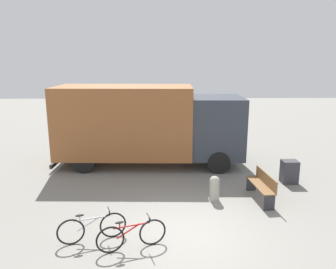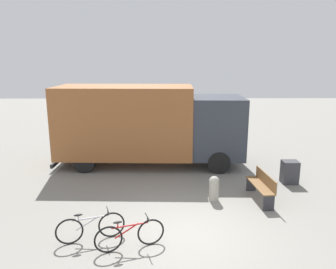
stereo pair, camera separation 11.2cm
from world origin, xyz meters
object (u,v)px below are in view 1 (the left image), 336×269
(bollard_near_bench, at_px, (214,187))
(bicycle_middle, at_px, (132,235))
(delivery_truck, at_px, (146,123))
(utility_box, at_px, (289,172))
(bicycle_near, at_px, (92,228))
(park_bench, at_px, (262,185))

(bollard_near_bench, bearing_deg, bicycle_middle, -131.59)
(delivery_truck, xyz_separation_m, bicycle_middle, (-0.10, -6.49, -1.47))
(utility_box, bearing_deg, bicycle_middle, -142.18)
(bicycle_near, xyz_separation_m, bicycle_middle, (1.02, -0.38, 0.00))
(delivery_truck, distance_m, park_bench, 5.55)
(park_bench, bearing_deg, delivery_truck, 41.38)
(delivery_truck, xyz_separation_m, bollard_near_bench, (2.33, -3.76, -1.39))
(delivery_truck, relative_size, utility_box, 9.36)
(bicycle_middle, xyz_separation_m, bollard_near_bench, (2.43, 2.74, 0.08))
(bollard_near_bench, bearing_deg, delivery_truck, 121.82)
(utility_box, bearing_deg, delivery_truck, 156.94)
(delivery_truck, relative_size, bicycle_near, 4.81)
(bicycle_near, bearing_deg, delivery_truck, 61.22)
(delivery_truck, distance_m, bicycle_near, 6.39)
(park_bench, xyz_separation_m, bollard_near_bench, (-1.54, -0.01, -0.06))
(delivery_truck, xyz_separation_m, bicycle_near, (-1.12, -6.12, -1.47))
(park_bench, relative_size, bollard_near_bench, 2.04)
(utility_box, bearing_deg, bicycle_near, -149.23)
(park_bench, bearing_deg, utility_box, -49.26)
(delivery_truck, xyz_separation_m, utility_box, (5.34, -2.27, -1.41))
(bicycle_near, relative_size, utility_box, 1.95)
(delivery_truck, height_order, utility_box, delivery_truck)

